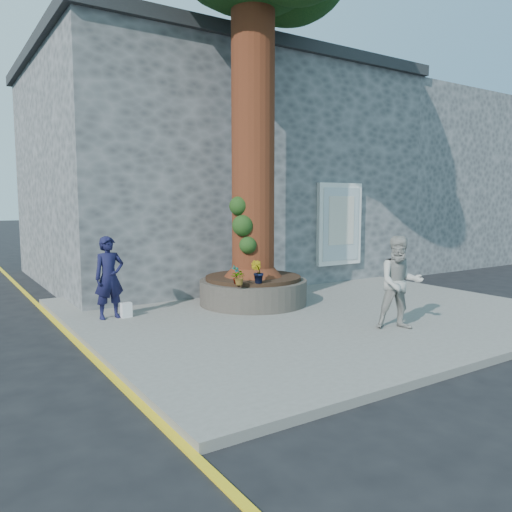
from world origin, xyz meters
TOP-DOWN VIEW (x-y plane):
  - ground at (0.00, 0.00)m, footprint 120.00×120.00m
  - pavement at (1.50, 1.00)m, footprint 9.00×8.00m
  - yellow_line at (-3.05, 1.00)m, footprint 0.10×30.00m
  - stone_shop at (2.50, 7.20)m, footprint 10.30×8.30m
  - neighbour_shop at (10.50, 7.20)m, footprint 6.00×8.00m
  - planter at (0.80, 2.00)m, footprint 2.30×2.30m
  - man at (-2.20, 2.32)m, footprint 0.59×0.41m
  - woman at (1.76, -1.18)m, footprint 0.99×0.94m
  - shopping_bag at (-1.93, 2.22)m, footprint 0.21×0.13m
  - plant_a at (-0.05, 1.30)m, footprint 0.23×0.19m
  - plant_b at (0.35, 1.15)m, footprint 0.34×0.34m
  - plant_c at (0.83, 1.66)m, footprint 0.23×0.23m
  - plant_d at (-0.05, 1.15)m, footprint 0.32×0.33m

SIDE VIEW (x-z plane):
  - ground at x=0.00m, z-range 0.00..0.00m
  - yellow_line at x=-3.05m, z-range 0.00..0.01m
  - pavement at x=1.50m, z-range 0.00..0.12m
  - shopping_bag at x=-1.93m, z-range 0.12..0.40m
  - planter at x=0.80m, z-range 0.11..0.71m
  - plant_c at x=0.83m, z-range 0.72..1.01m
  - plant_d at x=-0.05m, z-range 0.72..1.01m
  - man at x=-2.20m, z-range 0.12..1.67m
  - plant_a at x=-0.05m, z-range 0.72..1.09m
  - woman at x=1.76m, z-range 0.12..1.73m
  - plant_b at x=0.35m, z-range 0.72..1.17m
  - neighbour_shop at x=10.50m, z-range 0.00..6.00m
  - stone_shop at x=2.50m, z-range 0.01..6.31m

